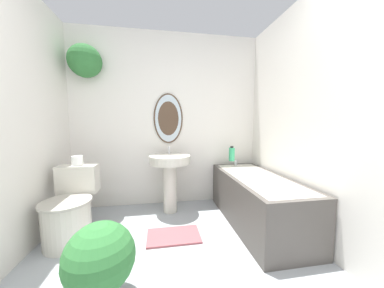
{
  "coord_description": "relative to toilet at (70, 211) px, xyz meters",
  "views": [
    {
      "loc": [
        -0.12,
        -0.44,
        1.14
      ],
      "look_at": [
        0.19,
        1.43,
        0.95
      ],
      "focal_mm": 18.0,
      "sensor_mm": 36.0,
      "label": 1
    }
  ],
  "objects": [
    {
      "name": "wall_back",
      "position": [
        0.86,
        0.78,
        1.01
      ],
      "size": [
        2.69,
        0.39,
        2.4
      ],
      "color": "silver",
      "rests_on": "ground_plane"
    },
    {
      "name": "wall_right",
      "position": [
        2.32,
        -0.39,
        0.91
      ],
      "size": [
        0.06,
        2.43,
        2.4
      ],
      "color": "silver",
      "rests_on": "ground_plane"
    },
    {
      "name": "toilet",
      "position": [
        0.0,
        0.0,
        0.0
      ],
      "size": [
        0.44,
        0.61,
        0.7
      ],
      "color": "beige",
      "rests_on": "ground_plane"
    },
    {
      "name": "pedestal_sink",
      "position": [
        1.01,
        0.47,
        0.25
      ],
      "size": [
        0.53,
        0.53,
        0.85
      ],
      "color": "beige",
      "rests_on": "ground_plane"
    },
    {
      "name": "bathtub",
      "position": [
        1.96,
        -0.0,
        -0.0
      ],
      "size": [
        0.61,
        1.44,
        0.63
      ],
      "color": "#4C4742",
      "rests_on": "ground_plane"
    },
    {
      "name": "shampoo_bottle",
      "position": [
        1.88,
        0.56,
        0.43
      ],
      "size": [
        0.08,
        0.08,
        0.21
      ],
      "color": "#38B275",
      "rests_on": "bathtub"
    },
    {
      "name": "potted_plant",
      "position": [
        0.5,
        -0.79,
        0.01
      ],
      "size": [
        0.43,
        0.43,
        0.53
      ],
      "color": "#47474C",
      "rests_on": "ground_plane"
    },
    {
      "name": "bath_mat",
      "position": [
        1.01,
        -0.13,
        -0.28
      ],
      "size": [
        0.53,
        0.33,
        0.02
      ],
      "color": "#934C51",
      "rests_on": "ground_plane"
    },
    {
      "name": "toilet_paper_roll",
      "position": [
        0.0,
        0.23,
        0.46
      ],
      "size": [
        0.11,
        0.11,
        0.1
      ],
      "color": "white",
      "rests_on": "toilet"
    }
  ]
}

